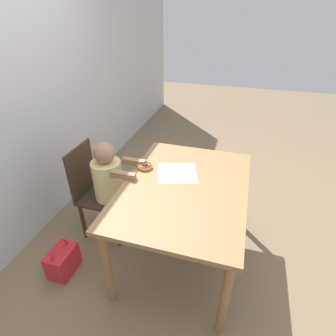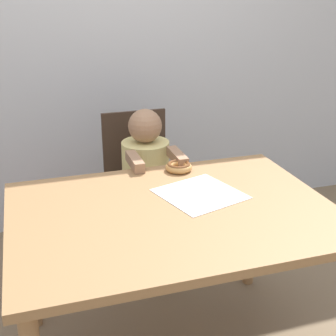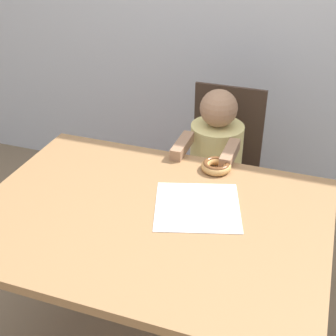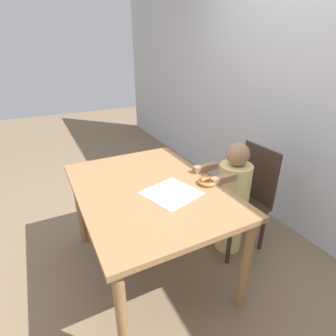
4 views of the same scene
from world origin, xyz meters
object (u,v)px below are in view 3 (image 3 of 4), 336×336
at_px(chair, 220,174).
at_px(handbag, 134,198).
at_px(donut, 216,166).
at_px(child_figure, 214,180).

bearing_deg(chair, handbag, 172.45).
bearing_deg(donut, child_figure, 103.47).
height_order(chair, handbag, chair).
relative_size(child_figure, donut, 7.67).
bearing_deg(child_figure, handbag, 159.85).
bearing_deg(handbag, donut, -40.06).
distance_m(child_figure, donut, 0.43).
relative_size(child_figure, handbag, 2.92).
xyz_separation_m(donut, handbag, (-0.62, 0.52, -0.64)).
height_order(chair, donut, chair).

